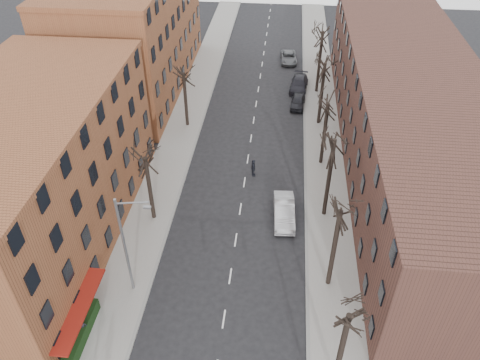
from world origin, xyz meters
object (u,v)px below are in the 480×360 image
(silver_sedan, at_px, (284,211))
(pedestrian_a, at_px, (83,328))
(parked_car_near, at_px, (298,101))
(parked_car_mid, at_px, (299,84))

(silver_sedan, height_order, pedestrian_a, pedestrian_a)
(parked_car_near, bearing_deg, silver_sedan, -87.73)
(parked_car_near, relative_size, pedestrian_a, 2.61)
(parked_car_near, xyz_separation_m, pedestrian_a, (-14.53, -34.23, 0.24))
(parked_car_near, distance_m, pedestrian_a, 37.19)
(parked_car_near, bearing_deg, parked_car_mid, 94.04)
(parked_car_mid, bearing_deg, pedestrian_a, -104.83)
(silver_sedan, bearing_deg, pedestrian_a, -138.38)
(silver_sedan, height_order, parked_car_near, silver_sedan)
(silver_sedan, distance_m, parked_car_mid, 25.42)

